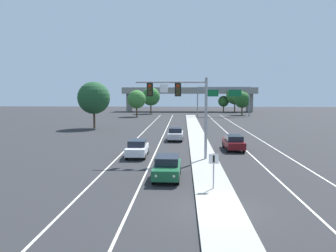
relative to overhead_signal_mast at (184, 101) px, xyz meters
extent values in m
plane|color=#28282B|center=(1.88, -13.06, -5.29)|extent=(260.00, 260.00, 0.00)
cube|color=#9E9B93|center=(1.88, 4.94, -5.21)|extent=(2.40, 110.00, 0.15)
cube|color=silver|center=(-2.82, 11.94, -5.29)|extent=(0.14, 100.00, 0.01)
cube|color=silver|center=(6.58, 11.94, -5.29)|extent=(0.14, 100.00, 0.01)
cube|color=silver|center=(-6.12, 11.94, -5.29)|extent=(0.14, 100.00, 0.01)
cube|color=silver|center=(9.88, 11.94, -5.29)|extent=(0.14, 100.00, 0.01)
cylinder|color=gray|center=(1.98, 0.01, -1.54)|extent=(0.24, 0.24, 7.20)
cylinder|color=gray|center=(-1.12, 0.01, 1.66)|extent=(6.21, 0.16, 0.16)
cube|color=black|center=(-0.50, 0.05, 1.01)|extent=(0.56, 0.06, 1.20)
cube|color=#38330F|center=(-0.50, 0.01, 1.01)|extent=(0.32, 0.32, 1.00)
sphere|color=red|center=(-0.50, -0.16, 1.33)|extent=(0.22, 0.22, 0.22)
sphere|color=#282828|center=(-0.50, -0.16, 1.01)|extent=(0.22, 0.22, 0.22)
sphere|color=#282828|center=(-0.50, -0.16, 0.69)|extent=(0.22, 0.22, 0.22)
cube|color=black|center=(-2.99, 0.05, 1.01)|extent=(0.56, 0.06, 1.20)
cube|color=#38330F|center=(-2.99, 0.01, 1.01)|extent=(0.32, 0.32, 1.00)
sphere|color=red|center=(-2.99, -0.16, 1.33)|extent=(0.22, 0.22, 0.22)
sphere|color=#282828|center=(-2.99, -0.16, 1.01)|extent=(0.22, 0.22, 0.22)
sphere|color=#282828|center=(-2.99, -0.16, 0.69)|extent=(0.22, 0.22, 0.22)
cube|color=white|center=(-1.74, -0.01, 1.11)|extent=(0.70, 0.04, 0.70)
cylinder|color=gray|center=(1.85, -9.56, -4.04)|extent=(0.08, 0.08, 2.20)
cube|color=white|center=(1.85, -9.59, -3.29)|extent=(0.60, 0.03, 0.60)
cube|color=black|center=(1.85, -9.61, -3.29)|extent=(0.12, 0.01, 0.44)
cube|color=#195633|center=(-1.14, -6.72, -4.62)|extent=(1.90, 4.44, 0.70)
cube|color=black|center=(-1.14, -6.50, -3.99)|extent=(1.64, 2.41, 0.56)
sphere|color=#EAE5C6|center=(-0.61, -8.91, -4.57)|extent=(0.18, 0.18, 0.18)
sphere|color=#EAE5C6|center=(-1.77, -8.89, -4.57)|extent=(0.18, 0.18, 0.18)
cylinder|color=black|center=(-0.37, -8.24, -4.97)|extent=(0.23, 0.64, 0.64)
cylinder|color=black|center=(-1.97, -8.20, -4.97)|extent=(0.23, 0.64, 0.64)
cylinder|color=black|center=(-0.31, -5.24, -4.97)|extent=(0.23, 0.64, 0.64)
cylinder|color=black|center=(-1.91, -5.20, -4.97)|extent=(0.23, 0.64, 0.64)
cube|color=silver|center=(-4.34, 1.47, -4.62)|extent=(1.86, 4.42, 0.70)
cube|color=black|center=(-4.35, 1.69, -3.99)|extent=(1.61, 2.40, 0.56)
sphere|color=#EAE5C6|center=(-3.74, -0.70, -4.57)|extent=(0.18, 0.18, 0.18)
sphere|color=#EAE5C6|center=(-4.89, -0.71, -4.57)|extent=(0.18, 0.18, 0.18)
cylinder|color=black|center=(-3.52, -0.02, -4.97)|extent=(0.23, 0.64, 0.64)
cylinder|color=black|center=(-5.12, -0.04, -4.97)|extent=(0.23, 0.64, 0.64)
cylinder|color=black|center=(-3.56, 2.98, -4.97)|extent=(0.23, 0.64, 0.64)
cylinder|color=black|center=(-5.16, 2.96, -4.97)|extent=(0.23, 0.64, 0.64)
cube|color=#B7B7BC|center=(-0.98, 12.86, -4.62)|extent=(1.88, 4.43, 0.70)
cube|color=black|center=(-0.98, 13.08, -3.99)|extent=(1.63, 2.41, 0.56)
sphere|color=#EAE5C6|center=(-0.45, 10.67, -4.57)|extent=(0.18, 0.18, 0.18)
sphere|color=#EAE5C6|center=(-1.60, 10.69, -4.57)|extent=(0.18, 0.18, 0.18)
cylinder|color=black|center=(-0.21, 11.35, -4.97)|extent=(0.23, 0.64, 0.64)
cylinder|color=black|center=(-1.81, 11.38, -4.97)|extent=(0.23, 0.64, 0.64)
cylinder|color=black|center=(-0.15, 14.35, -4.97)|extent=(0.23, 0.64, 0.64)
cylinder|color=black|center=(-1.75, 14.38, -4.97)|extent=(0.23, 0.64, 0.64)
cube|color=#5B0F14|center=(5.28, 5.70, -4.62)|extent=(1.93, 4.45, 0.70)
cube|color=black|center=(5.28, 5.48, -3.99)|extent=(1.65, 2.42, 0.56)
sphere|color=#EAE5C6|center=(4.64, 7.86, -4.57)|extent=(0.18, 0.18, 0.18)
sphere|color=#EAE5C6|center=(5.79, 7.89, -4.57)|extent=(0.18, 0.18, 0.18)
cylinder|color=black|center=(4.43, 7.17, -4.97)|extent=(0.24, 0.65, 0.64)
cylinder|color=black|center=(6.03, 7.22, -4.97)|extent=(0.24, 0.65, 0.64)
cylinder|color=black|center=(4.52, 4.17, -4.97)|extent=(0.24, 0.65, 0.64)
cylinder|color=black|center=(6.12, 4.22, -4.97)|extent=(0.24, 0.65, 0.64)
cylinder|color=gray|center=(3.58, 56.84, -1.54)|extent=(0.28, 0.28, 7.50)
cylinder|color=gray|center=(16.58, 56.84, -1.54)|extent=(0.28, 0.28, 7.50)
cube|color=gray|center=(10.08, 56.84, 1.81)|extent=(13.00, 0.36, 0.70)
cube|color=#0F6033|center=(7.22, 56.64, 0.61)|extent=(3.20, 0.08, 1.70)
cube|color=#0F6033|center=(12.94, 56.64, 0.61)|extent=(3.20, 0.08, 1.70)
cube|color=gray|center=(1.88, 80.12, 0.91)|extent=(42.40, 6.40, 1.10)
cube|color=gray|center=(1.88, 77.12, 1.91)|extent=(42.40, 0.36, 0.90)
cube|color=gray|center=(-17.32, 80.12, -2.46)|extent=(1.80, 2.40, 5.65)
cube|color=gray|center=(21.08, 80.12, -2.46)|extent=(1.80, 2.40, 5.65)
cylinder|color=#4C3823|center=(15.76, 62.63, -4.11)|extent=(0.36, 0.36, 2.36)
sphere|color=#235623|center=(15.76, 62.63, -1.20)|extent=(4.32, 4.32, 4.32)
cylinder|color=#4C3823|center=(-11.66, 55.18, -4.03)|extent=(0.36, 0.36, 2.52)
sphere|color=#387533|center=(-11.66, 55.18, -0.92)|extent=(4.61, 4.61, 4.61)
cylinder|color=#4C3823|center=(-9.24, 67.43, -3.87)|extent=(0.36, 0.36, 2.84)
sphere|color=#2D6B2D|center=(-9.24, 67.43, -0.38)|extent=(5.19, 5.19, 5.19)
cylinder|color=#4C3823|center=(12.78, 79.49, -4.35)|extent=(0.36, 0.36, 1.88)
sphere|color=#387533|center=(12.78, 79.49, -2.03)|extent=(3.44, 3.44, 3.44)
cylinder|color=#4C3823|center=(15.88, 76.55, -3.83)|extent=(0.36, 0.36, 2.92)
sphere|color=#387533|center=(15.88, 76.55, -0.23)|extent=(5.34, 5.34, 5.34)
cylinder|color=#4C3823|center=(-15.07, 26.95, -3.80)|extent=(0.36, 0.36, 2.98)
sphere|color=#1E4C28|center=(-15.07, 26.95, -0.14)|extent=(5.44, 5.44, 5.44)
camera|label=1|loc=(-0.04, -30.39, 0.75)|focal=36.76mm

